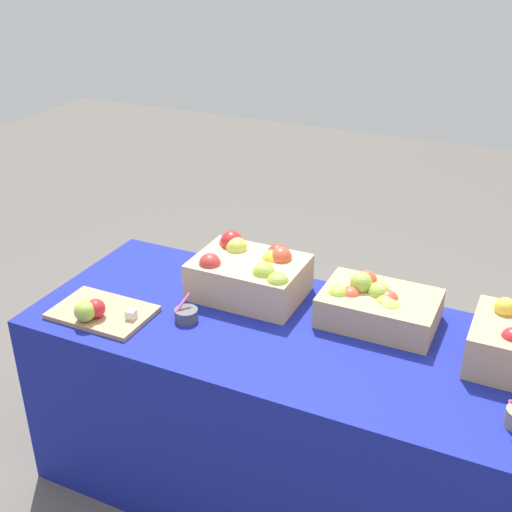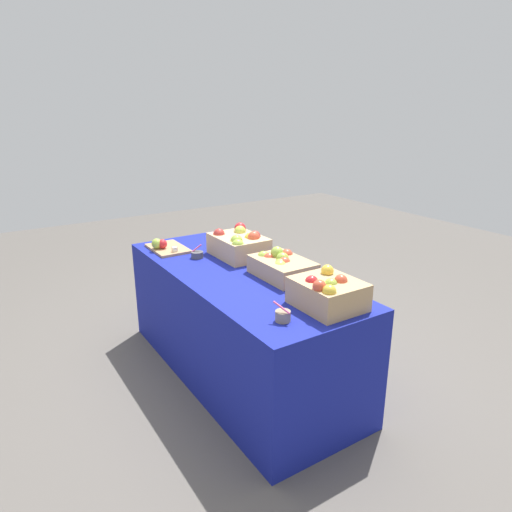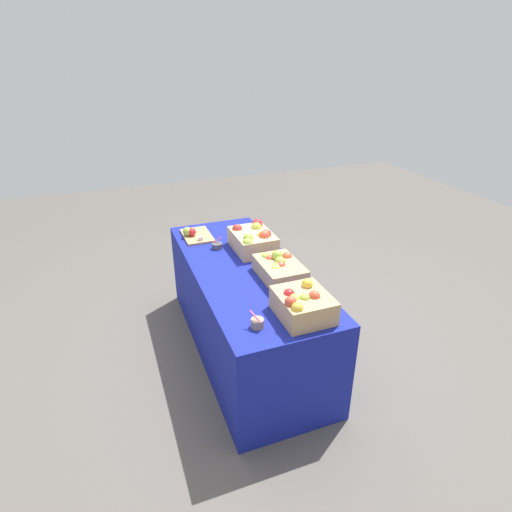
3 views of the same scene
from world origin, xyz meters
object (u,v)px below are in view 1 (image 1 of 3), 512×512
Objects in this scene: apple_crate_right at (250,273)px; sample_bowl_near at (186,315)px; apple_crate_middle at (377,305)px; cutting_board_front at (99,312)px.

sample_bowl_near is (-0.12, -0.26, -0.07)m from apple_crate_right.
apple_crate_middle is 0.98× the size of apple_crate_right.
apple_crate_middle is 0.67m from sample_bowl_near.
apple_crate_middle reaches higher than sample_bowl_near.
cutting_board_front is at bearing -137.32° from apple_crate_right.
apple_crate_right reaches higher than apple_crate_middle.
apple_crate_right reaches higher than sample_bowl_near.
sample_bowl_near is at bearing -115.11° from apple_crate_right.
apple_crate_middle is at bearing 23.65° from cutting_board_front.
apple_crate_right is 1.15× the size of cutting_board_front.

